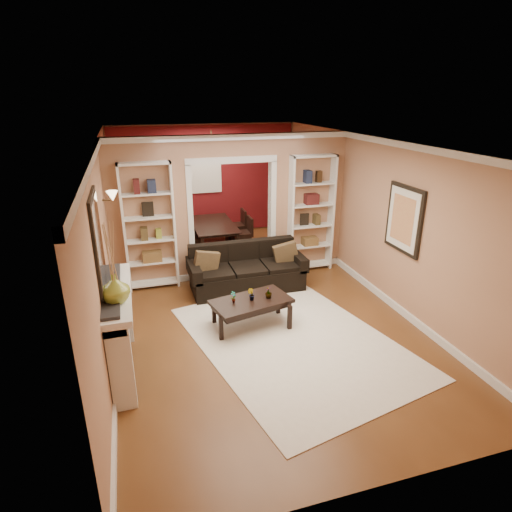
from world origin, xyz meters
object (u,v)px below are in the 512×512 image
object	(u,v)px
sofa	(247,268)
coffee_table	(251,313)
fireplace	(122,331)
dining_table	(215,236)
bookshelf_left	(149,227)
bookshelf_right	(311,214)

from	to	relation	value
sofa	coffee_table	world-z (taller)	sofa
fireplace	dining_table	distance (m)	4.76
coffee_table	fireplace	xyz separation A→B (m)	(-1.87, -0.62, 0.36)
fireplace	dining_table	world-z (taller)	fireplace
bookshelf_left	bookshelf_right	size ratio (longest dim) A/B	1.00
bookshelf_left	fireplace	xyz separation A→B (m)	(-0.54, -2.53, -0.57)
bookshelf_left	dining_table	world-z (taller)	bookshelf_left
bookshelf_left	bookshelf_right	distance (m)	3.10
sofa	fireplace	distance (m)	2.92
bookshelf_left	bookshelf_right	xyz separation A→B (m)	(3.10, 0.00, 0.00)
bookshelf_left	dining_table	size ratio (longest dim) A/B	1.37
dining_table	coffee_table	bearing A→B (deg)	177.19
coffee_table	fireplace	world-z (taller)	fireplace
fireplace	bookshelf_left	bearing A→B (deg)	77.95
coffee_table	dining_table	bearing A→B (deg)	74.10
coffee_table	bookshelf_right	world-z (taller)	bookshelf_right
coffee_table	bookshelf_left	size ratio (longest dim) A/B	0.51
sofa	bookshelf_left	xyz separation A→B (m)	(-1.63, 0.58, 0.74)
sofa	bookshelf_right	world-z (taller)	bookshelf_right
coffee_table	dining_table	world-z (taller)	dining_table
bookshelf_right	fireplace	world-z (taller)	bookshelf_right
bookshelf_left	dining_table	bearing A→B (deg)	49.34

